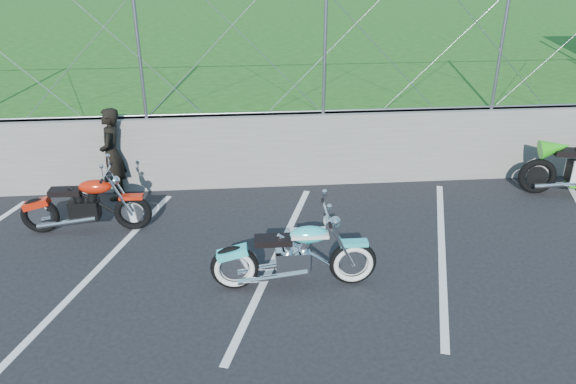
{
  "coord_description": "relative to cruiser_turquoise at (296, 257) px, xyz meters",
  "views": [
    {
      "loc": [
        -0.42,
        -5.74,
        4.19
      ],
      "look_at": [
        0.2,
        1.3,
        0.87
      ],
      "focal_mm": 35.0,
      "sensor_mm": 36.0,
      "label": 1
    }
  ],
  "objects": [
    {
      "name": "ground",
      "position": [
        -0.22,
        -0.3,
        -0.42
      ],
      "size": [
        90.0,
        90.0,
        0.0
      ],
      "primitive_type": "plane",
      "color": "black",
      "rests_on": "ground"
    },
    {
      "name": "retaining_wall",
      "position": [
        -0.22,
        3.2,
        0.23
      ],
      "size": [
        30.0,
        0.22,
        1.3
      ],
      "primitive_type": "cube",
      "color": "slate",
      "rests_on": "ground"
    },
    {
      "name": "grass_field",
      "position": [
        -0.22,
        13.2,
        0.23
      ],
      "size": [
        30.0,
        20.0,
        1.3
      ],
      "primitive_type": "cube",
      "color": "#1D5216",
      "rests_on": "ground"
    },
    {
      "name": "chain_link_fence",
      "position": [
        -0.22,
        3.2,
        1.88
      ],
      "size": [
        28.0,
        0.03,
        2.0
      ],
      "color": "gray",
      "rests_on": "retaining_wall"
    },
    {
      "name": "parking_lines",
      "position": [
        0.98,
        0.7,
        -0.42
      ],
      "size": [
        18.29,
        4.31,
        0.01
      ],
      "color": "silver",
      "rests_on": "ground"
    },
    {
      "name": "cruiser_turquoise",
      "position": [
        0.0,
        0.0,
        0.0
      ],
      "size": [
        2.13,
        0.67,
        1.06
      ],
      "rotation": [
        0.0,
        0.0,
        -0.01
      ],
      "color": "black",
      "rests_on": "ground"
    },
    {
      "name": "naked_orange",
      "position": [
        -2.98,
        1.72,
        -0.01
      ],
      "size": [
        1.95,
        0.66,
        0.97
      ],
      "rotation": [
        0.0,
        0.0,
        -0.02
      ],
      "color": "black",
      "rests_on": "ground"
    },
    {
      "name": "person_standing",
      "position": [
        -2.8,
        2.9,
        0.36
      ],
      "size": [
        0.38,
        0.58,
        1.58
      ],
      "primitive_type": "imported",
      "rotation": [
        0.0,
        0.0,
        -1.58
      ],
      "color": "black",
      "rests_on": "ground"
    }
  ]
}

